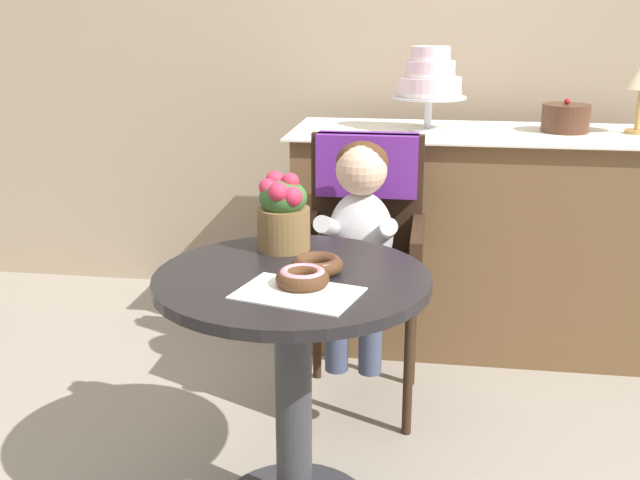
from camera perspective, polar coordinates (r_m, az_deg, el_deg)
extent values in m
cube|color=tan|center=(3.70, 3.33, 16.46)|extent=(4.80, 0.10, 2.70)
cylinder|color=black|center=(1.98, -2.08, -2.99)|extent=(0.72, 0.72, 0.03)
cylinder|color=#333338|center=(2.13, -1.98, -12.11)|extent=(0.10, 0.10, 0.69)
cube|color=#332114|center=(2.66, 3.03, -3.06)|extent=(0.42, 0.42, 0.04)
cube|color=#332114|center=(2.77, 3.51, 3.19)|extent=(0.40, 0.04, 0.46)
cube|color=#332114|center=(2.65, -1.03, -0.57)|extent=(0.04, 0.38, 0.18)
cube|color=#332114|center=(2.61, 7.22, -0.95)|extent=(0.04, 0.38, 0.18)
cube|color=#6B2893|center=(2.74, 3.55, 5.63)|extent=(0.36, 0.11, 0.22)
cylinder|color=#332114|center=(2.61, -1.44, -9.30)|extent=(0.03, 0.03, 0.45)
cylinder|color=#332114|center=(2.58, 6.58, -9.77)|extent=(0.03, 0.03, 0.45)
cylinder|color=#332114|center=(2.94, -0.21, -6.22)|extent=(0.03, 0.03, 0.45)
cylinder|color=#332114|center=(2.91, 6.87, -6.60)|extent=(0.03, 0.03, 0.45)
ellipsoid|color=silver|center=(2.58, 3.05, 0.37)|extent=(0.22, 0.16, 0.30)
sphere|color=#E0B293|center=(2.52, 3.10, 5.25)|extent=(0.17, 0.17, 0.17)
ellipsoid|color=#4C2D19|center=(2.53, 3.16, 5.83)|extent=(0.17, 0.17, 0.14)
cylinder|color=silver|center=(2.50, 0.69, 1.00)|extent=(0.08, 0.23, 0.13)
sphere|color=#E0B293|center=(2.44, 0.66, -1.08)|extent=(0.06, 0.06, 0.06)
cylinder|color=silver|center=(2.48, 5.05, 0.81)|extent=(0.08, 0.23, 0.13)
sphere|color=#E0B293|center=(2.43, 4.66, -1.27)|extent=(0.06, 0.06, 0.06)
cylinder|color=#3F4760|center=(2.55, 1.60, -2.45)|extent=(0.09, 0.22, 0.09)
cylinder|color=#3F4760|center=(2.51, 1.25, -6.94)|extent=(0.08, 0.08, 0.26)
cylinder|color=#3F4760|center=(2.54, 4.06, -2.57)|extent=(0.09, 0.22, 0.09)
cylinder|color=#3F4760|center=(2.50, 3.77, -7.08)|extent=(0.08, 0.08, 0.26)
cube|color=white|center=(1.84, -1.66, -3.98)|extent=(0.33, 0.26, 0.00)
torus|color=#4C2D19|center=(1.99, -0.20, -1.87)|extent=(0.14, 0.14, 0.04)
torus|color=#512D1E|center=(1.98, -0.20, -1.57)|extent=(0.12, 0.12, 0.02)
torus|color=#4C2D19|center=(1.88, -1.31, -2.87)|extent=(0.13, 0.13, 0.04)
torus|color=pink|center=(1.88, -1.32, -2.53)|extent=(0.12, 0.12, 0.02)
cylinder|color=brown|center=(2.17, -2.72, 0.85)|extent=(0.15, 0.15, 0.12)
ellipsoid|color=#38662D|center=(2.15, -2.76, 3.16)|extent=(0.14, 0.14, 0.10)
sphere|color=#D82D4C|center=(2.13, -2.21, 4.38)|extent=(0.05, 0.05, 0.05)
sphere|color=#D82D4C|center=(2.17, -1.74, 3.09)|extent=(0.04, 0.04, 0.04)
sphere|color=#D82D4C|center=(2.17, -2.81, 3.72)|extent=(0.06, 0.06, 0.06)
sphere|color=#D82D4C|center=(2.16, -3.37, 4.46)|extent=(0.05, 0.05, 0.05)
sphere|color=#D82D4C|center=(2.14, -3.91, 3.93)|extent=(0.05, 0.05, 0.05)
sphere|color=#D82D4C|center=(2.09, -3.13, 3.59)|extent=(0.06, 0.06, 0.06)
sphere|color=#D82D4C|center=(2.10, -2.06, 3.23)|extent=(0.06, 0.06, 0.06)
cube|color=brown|center=(3.27, 11.76, 0.07)|extent=(1.50, 0.56, 0.90)
cube|color=white|center=(3.17, 12.24, 7.80)|extent=(1.56, 0.62, 0.01)
cylinder|color=silver|center=(3.17, 7.99, 8.16)|extent=(0.16, 0.16, 0.01)
cylinder|color=silver|center=(3.16, 8.04, 9.33)|extent=(0.03, 0.03, 0.12)
cylinder|color=silver|center=(3.15, 8.09, 10.48)|extent=(0.30, 0.30, 0.01)
cylinder|color=silver|center=(3.15, 8.12, 11.23)|extent=(0.26, 0.25, 0.08)
cylinder|color=white|center=(3.15, 8.10, 10.75)|extent=(0.26, 0.26, 0.01)
cylinder|color=silver|center=(3.14, 8.18, 12.49)|extent=(0.20, 0.20, 0.06)
cylinder|color=white|center=(3.14, 8.16, 12.08)|extent=(0.20, 0.20, 0.01)
cylinder|color=silver|center=(3.14, 8.22, 13.58)|extent=(0.16, 0.16, 0.06)
cylinder|color=white|center=(3.14, 8.21, 13.22)|extent=(0.16, 0.16, 0.01)
cylinder|color=#4C2D1E|center=(3.24, 17.79, 8.62)|extent=(0.19, 0.19, 0.11)
sphere|color=red|center=(3.23, 17.90, 9.79)|extent=(0.02, 0.02, 0.02)
cylinder|color=#B28C47|center=(3.31, 22.46, 7.46)|extent=(0.09, 0.09, 0.01)
cylinder|color=#B28C47|center=(3.29, 22.63, 8.96)|extent=(0.02, 0.02, 0.16)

